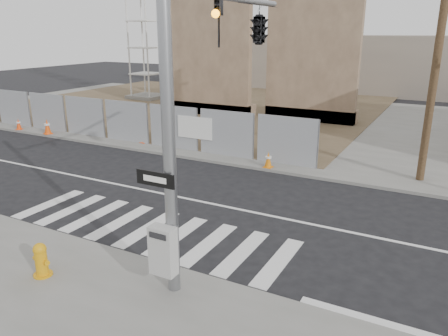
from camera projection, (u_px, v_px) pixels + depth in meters
The scene contains 12 objects.
ground at pixel (194, 200), 14.61m from camera, with size 100.00×100.00×0.00m, color black.
sidewalk_far at pixel (316, 123), 26.36m from camera, with size 50.00×20.00×0.12m, color slate.
signal_pole at pixel (234, 59), 10.32m from camera, with size 0.96×5.87×7.00m.
chain_link_fence at pixel (82, 116), 22.96m from camera, with size 24.60×0.04×2.00m, color gray.
concrete_wall_left at pixel (208, 64), 27.73m from camera, with size 6.00×1.30×8.00m.
concrete_wall_right at pixel (312, 67), 25.66m from camera, with size 5.50×1.30×8.00m.
utility_pole_right at pixel (440, 37), 14.74m from camera, with size 1.60×0.28×10.00m.
fire_hydrant at pixel (41, 260), 9.79m from camera, with size 0.56×0.56×0.80m.
traffic_cone_a at pixel (19, 124), 24.37m from camera, with size 0.41×0.41×0.62m.
traffic_cone_b at pixel (47, 127), 23.31m from camera, with size 0.54×0.54×0.80m.
traffic_cone_c at pixel (144, 137), 21.50m from camera, with size 0.37×0.37×0.63m.
traffic_cone_d at pixel (268, 160), 17.61m from camera, with size 0.37×0.37×0.66m.
Camera 1 is at (7.30, -11.52, 5.43)m, focal length 35.00 mm.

